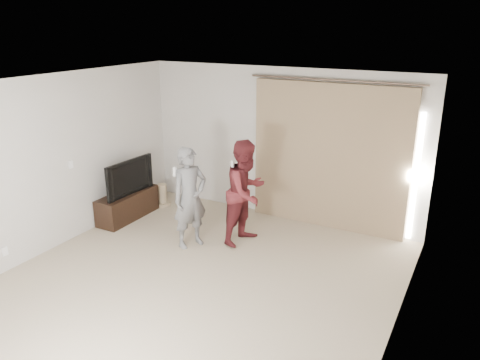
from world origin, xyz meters
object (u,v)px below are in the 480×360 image
tv_console (128,205)px  person_woman (246,192)px  tv (125,176)px  person_man (190,198)px

tv_console → person_woman: size_ratio=0.74×
tv_console → tv: tv is taller
person_man → person_woman: (0.68, 0.53, 0.04)m
tv_console → tv: 0.54m
tv_console → person_woman: 2.34m
tv_console → person_woman: bearing=4.2°
tv → person_woman: person_woman is taller
tv → person_man: size_ratio=0.68×
tv_console → person_man: person_man is taller
person_man → tv: bearing=167.2°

